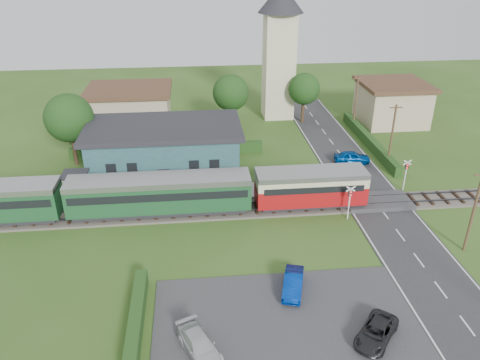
{
  "coord_description": "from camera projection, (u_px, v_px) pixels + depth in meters",
  "views": [
    {
      "loc": [
        -6.77,
        -34.89,
        21.79
      ],
      "look_at": [
        -2.77,
        4.0,
        2.13
      ],
      "focal_mm": 35.0,
      "sensor_mm": 36.0,
      "label": 1
    }
  ],
  "objects": [
    {
      "name": "car_park_blue",
      "position": [
        293.0,
        283.0,
        32.62
      ],
      "size": [
        2.25,
        3.89,
        1.21
      ],
      "primitive_type": "imported",
      "rotation": [
        0.0,
        0.0,
        -0.28
      ],
      "color": "navy",
      "rests_on": "car_park"
    },
    {
      "name": "tree_b",
      "position": [
        231.0,
        93.0,
        59.42
      ],
      "size": [
        4.6,
        4.6,
        7.34
      ],
      "color": "#332316",
      "rests_on": "ground"
    },
    {
      "name": "hedge_carpark",
      "position": [
        136.0,
        321.0,
        29.47
      ],
      "size": [
        0.8,
        9.0,
        1.2
      ],
      "primitive_type": "cube",
      "color": "#193814",
      "rests_on": "ground"
    },
    {
      "name": "utility_pole_d",
      "position": [
        356.0,
        102.0,
        60.64
      ],
      "size": [
        1.4,
        0.22,
        7.0
      ],
      "color": "#473321",
      "rests_on": "ground"
    },
    {
      "name": "pedestrian_near",
      "position": [
        240.0,
        184.0,
        44.94
      ],
      "size": [
        0.67,
        0.5,
        1.67
      ],
      "primitive_type": "imported",
      "rotation": [
        0.0,
        0.0,
        3.32
      ],
      "color": "gray",
      "rests_on": "platform"
    },
    {
      "name": "train",
      "position": [
        123.0,
        195.0,
        41.0
      ],
      "size": [
        43.2,
        2.9,
        3.4
      ],
      "color": "#232328",
      "rests_on": "ground"
    },
    {
      "name": "crossing_signal_near",
      "position": [
        350.0,
        198.0,
        40.68
      ],
      "size": [
        0.84,
        0.28,
        3.28
      ],
      "color": "silver",
      "rests_on": "ground"
    },
    {
      "name": "station_building",
      "position": [
        165.0,
        149.0,
        49.06
      ],
      "size": [
        16.0,
        9.0,
        5.3
      ],
      "color": "#294B57",
      "rests_on": "ground"
    },
    {
      "name": "tree_c",
      "position": [
        304.0,
        89.0,
        62.27
      ],
      "size": [
        4.2,
        4.2,
        6.78
      ],
      "color": "#332316",
      "rests_on": "ground"
    },
    {
      "name": "ground",
      "position": [
        276.0,
        220.0,
        41.41
      ],
      "size": [
        120.0,
        120.0,
        0.0
      ],
      "primitive_type": "plane",
      "color": "#2D4C19"
    },
    {
      "name": "platform",
      "position": [
        164.0,
        196.0,
        45.02
      ],
      "size": [
        30.0,
        3.0,
        0.45
      ],
      "primitive_type": "cube",
      "color": "gray",
      "rests_on": "ground"
    },
    {
      "name": "streetlamp_east",
      "position": [
        356.0,
        95.0,
        65.51
      ],
      "size": [
        0.3,
        0.3,
        5.15
      ],
      "color": "#3F3F47",
      "rests_on": "ground"
    },
    {
      "name": "hedge_station",
      "position": [
        168.0,
        150.0,
        53.98
      ],
      "size": [
        22.0,
        0.8,
        1.3
      ],
      "primitive_type": "cube",
      "color": "#193814",
      "rests_on": "ground"
    },
    {
      "name": "crossing_signal_far",
      "position": [
        406.0,
        170.0,
        45.6
      ],
      "size": [
        0.84,
        0.28,
        3.28
      ],
      "color": "silver",
      "rests_on": "ground"
    },
    {
      "name": "railway_track",
      "position": [
        272.0,
        208.0,
        43.14
      ],
      "size": [
        76.0,
        3.2,
        0.49
      ],
      "color": "#4C443D",
      "rests_on": "ground"
    },
    {
      "name": "crossing_deck",
      "position": [
        377.0,
        201.0,
        44.01
      ],
      "size": [
        6.2,
        3.4,
        0.45
      ],
      "primitive_type": "cube",
      "color": "#333335",
      "rests_on": "ground"
    },
    {
      "name": "road",
      "position": [
        385.0,
        214.0,
        42.32
      ],
      "size": [
        6.0,
        70.0,
        0.05
      ],
      "primitive_type": "cube",
      "color": "#28282B",
      "rests_on": "ground"
    },
    {
      "name": "house_east",
      "position": [
        392.0,
        102.0,
        63.32
      ],
      "size": [
        8.8,
        8.8,
        5.5
      ],
      "color": "tan",
      "rests_on": "ground"
    },
    {
      "name": "car_on_road",
      "position": [
        352.0,
        157.0,
        51.99
      ],
      "size": [
        4.06,
        2.0,
        1.33
      ],
      "primitive_type": "imported",
      "rotation": [
        0.0,
        0.0,
        1.46
      ],
      "color": "#003B8D",
      "rests_on": "road"
    },
    {
      "name": "car_park_silver",
      "position": [
        200.0,
        345.0,
        27.58
      ],
      "size": [
        3.15,
        4.36,
        1.17
      ],
      "primitive_type": "imported",
      "rotation": [
        0.0,
        0.0,
        0.42
      ],
      "color": "silver",
      "rests_on": "car_park"
    },
    {
      "name": "hedge_roadside",
      "position": [
        369.0,
        141.0,
        56.66
      ],
      "size": [
        0.8,
        18.0,
        1.2
      ],
      "primitive_type": "cube",
      "color": "#193814",
      "rests_on": "ground"
    },
    {
      "name": "house_west",
      "position": [
        130.0,
        108.0,
        61.01
      ],
      "size": [
        10.8,
        8.8,
        5.5
      ],
      "color": "tan",
      "rests_on": "ground"
    },
    {
      "name": "church_tower",
      "position": [
        280.0,
        43.0,
        62.16
      ],
      "size": [
        6.0,
        6.0,
        17.6
      ],
      "color": "beige",
      "rests_on": "ground"
    },
    {
      "name": "utility_pole_c",
      "position": [
        392.0,
        135.0,
        49.97
      ],
      "size": [
        1.4,
        0.22,
        7.0
      ],
      "color": "#473321",
      "rests_on": "ground"
    },
    {
      "name": "tree_a",
      "position": [
        69.0,
        118.0,
        49.61
      ],
      "size": [
        5.2,
        5.2,
        8.0
      ],
      "color": "#332316",
      "rests_on": "ground"
    },
    {
      "name": "streetlamp_west",
      "position": [
        66.0,
        121.0,
        55.81
      ],
      "size": [
        0.3,
        0.3,
        5.15
      ],
      "color": "#3F3F47",
      "rests_on": "ground"
    },
    {
      "name": "utility_pole_b",
      "position": [
        474.0,
        211.0,
        35.75
      ],
      "size": [
        1.4,
        0.22,
        7.0
      ],
      "color": "#473321",
      "rests_on": "ground"
    },
    {
      "name": "car_park",
      "position": [
        284.0,
        317.0,
        30.59
      ],
      "size": [
        17.0,
        9.0,
        0.08
      ],
      "primitive_type": "cube",
      "color": "#333335",
      "rests_on": "ground"
    },
    {
      "name": "pedestrian_far",
      "position": [
        109.0,
        186.0,
        44.17
      ],
      "size": [
        0.85,
        1.04,
        1.97
      ],
      "primitive_type": "imported",
      "rotation": [
        0.0,
        0.0,
        1.45
      ],
      "color": "gray",
      "rests_on": "platform"
    },
    {
      "name": "equipment_hut",
      "position": [
        77.0,
        185.0,
        43.6
      ],
      "size": [
        2.3,
        2.3,
        2.55
      ],
      "color": "beige",
      "rests_on": "platform"
    },
    {
      "name": "car_park_dark",
      "position": [
        376.0,
        332.0,
        28.59
      ],
      "size": [
        3.86,
        4.1,
        1.07
      ],
      "primitive_type": "imported",
      "rotation": [
        0.0,
        0.0,
        -0.7
      ],
      "color": "black",
      "rests_on": "car_park"
    }
  ]
}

